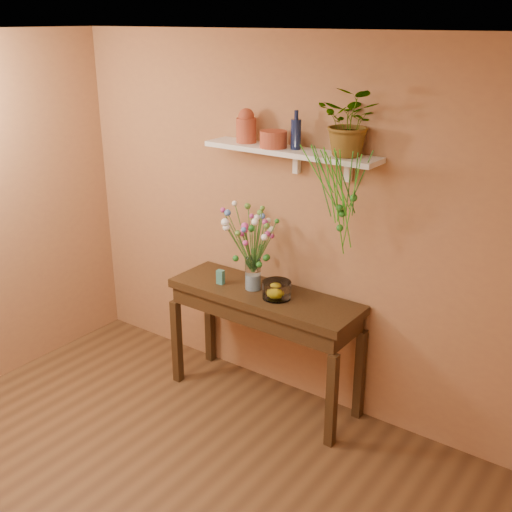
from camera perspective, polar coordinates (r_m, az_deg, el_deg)
name	(u,v)px	position (r m, az deg, el deg)	size (l,w,h in m)	color
room	(70,328)	(3.22, -16.50, -6.31)	(4.04, 4.04, 2.70)	brown
sideboard	(264,308)	(4.65, 0.74, -4.75)	(1.47, 0.47, 0.89)	#3A2614
wall_shelf	(291,152)	(4.32, 3.22, 9.37)	(1.30, 0.24, 0.19)	white
terracotta_jug	(246,126)	(4.51, -0.89, 11.67)	(0.16, 0.16, 0.24)	#A43B29
terracotta_pot	(273,139)	(4.34, 1.58, 10.52)	(0.19, 0.19, 0.11)	#A43B29
blue_bottle	(296,133)	(4.29, 3.63, 11.01)	(0.09, 0.09, 0.26)	#141C40
spider_plant	(351,122)	(4.08, 8.62, 11.92)	(0.39, 0.34, 0.44)	#226B21
plant_fronds	(341,199)	(4.03, 7.69, 5.13)	(0.46, 0.38, 0.72)	#226B21
glass_vase	(253,276)	(4.61, -0.28, -1.79)	(0.12, 0.12, 0.24)	white
bouquet	(251,232)	(4.49, -0.47, 2.17)	(0.46, 0.38, 0.52)	#386B28
glass_bowl	(277,290)	(4.48, 1.89, -3.14)	(0.21, 0.21, 0.12)	white
lemon	(276,292)	(4.49, 1.79, -3.27)	(0.08, 0.08, 0.08)	yellow
carton	(220,277)	(4.72, -3.23, -1.91)	(0.05, 0.04, 0.11)	#296386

